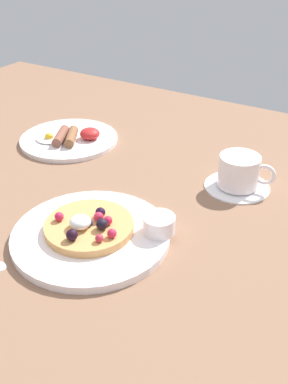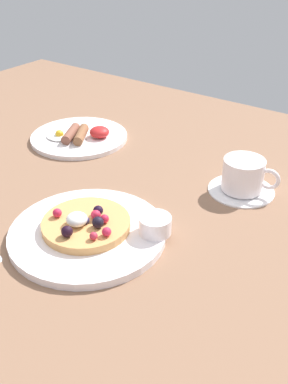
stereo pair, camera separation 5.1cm
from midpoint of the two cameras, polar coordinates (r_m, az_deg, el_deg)
name	(u,v)px [view 1 (the left image)]	position (r cm, az deg, el deg)	size (l,w,h in cm)	color
ground_plane	(126,216)	(84.32, -4.09, -3.08)	(180.82, 127.46, 3.00)	#866149
pancake_plate	(93,236)	(76.12, -8.44, -5.65)	(26.69, 26.69, 1.39)	white
pancake_with_berries	(89,226)	(75.67, -8.99, -4.36)	(15.05, 15.05, 3.57)	tan
syrup_ramekin	(159,224)	(74.26, -0.06, -4.15)	(5.46, 5.46, 3.03)	white
breakfast_plate	(69,139)	(111.11, -10.86, 6.61)	(23.53, 23.53, 1.07)	white
fried_breakfast	(71,136)	(108.97, -10.65, 7.04)	(13.63, 10.98, 2.80)	brown
coffee_saucer	(237,186)	(91.27, 10.20, 0.72)	(13.08, 13.08, 0.60)	white
coffee_cup	(240,171)	(89.48, 10.52, 2.68)	(11.27, 8.09, 6.36)	white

